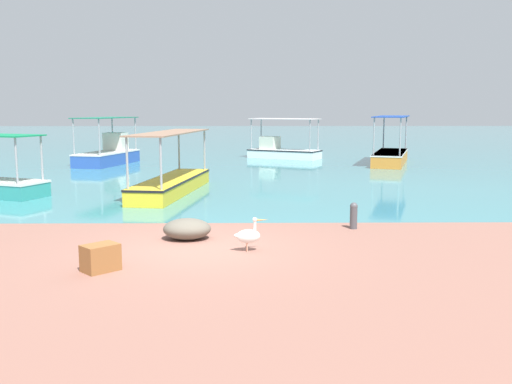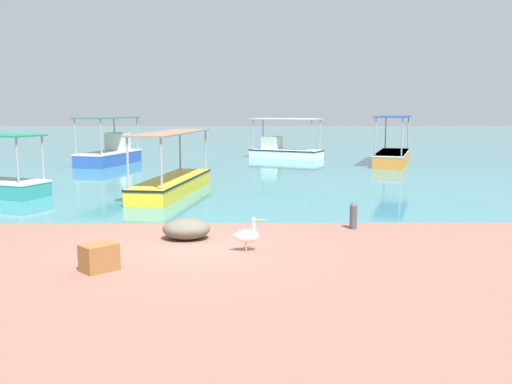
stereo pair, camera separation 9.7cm
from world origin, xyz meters
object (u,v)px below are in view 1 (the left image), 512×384
Objects in this scene: mooring_bollard at (354,215)px; net_pile at (187,229)px; fishing_boat_far_left at (172,181)px; fishing_boat_outer at (282,150)px; fishing_boat_near_right at (391,155)px; pelican at (248,235)px; fishing_boat_center at (108,153)px; cargo_crate at (100,258)px.

net_pile is at bearing -164.91° from mooring_bollard.
fishing_boat_outer is at bearing 71.28° from fishing_boat_far_left.
net_pile is (1.44, -7.93, -0.22)m from fishing_boat_far_left.
mooring_bollard is at bearing -106.84° from fishing_boat_near_right.
pelican reaches higher than mooring_bollard.
mooring_bollard is at bearing -88.23° from fishing_boat_outer.
fishing_boat_far_left is at bearing -108.72° from fishing_boat_outer.
fishing_boat_far_left reaches higher than net_pile.
fishing_boat_near_right reaches higher than mooring_bollard.
mooring_bollard is at bearing -48.79° from fishing_boat_far_left.
fishing_boat_center is at bearing 114.50° from fishing_boat_far_left.
fishing_boat_far_left is at bearing -134.51° from fishing_boat_near_right.
fishing_boat_far_left is 16.23m from fishing_boat_outer.
fishing_boat_outer is at bearing 91.77° from mooring_bollard.
fishing_boat_far_left is 9.67m from pelican.
cargo_crate reaches higher than net_pile.
fishing_boat_near_right is 21.99m from net_pile.
fishing_boat_near_right reaches higher than cargo_crate.
fishing_boat_outer is at bearing 149.21° from fishing_boat_near_right.
cargo_crate is at bearing -90.10° from fishing_boat_far_left.
fishing_boat_outer is at bearing 78.69° from cargo_crate.
fishing_boat_outer is (-6.24, 3.72, 0.03)m from fishing_boat_near_right.
fishing_boat_near_right is at bearing 67.91° from pelican.
net_pile is (-4.45, -1.20, -0.13)m from mooring_bollard.
net_pile is at bearing -99.19° from fishing_boat_outer.
cargo_crate is at bearing -101.31° from fishing_boat_outer.
fishing_boat_near_right is (11.45, 11.65, 0.07)m from fishing_boat_far_left.
pelican is (-8.46, -20.84, -0.17)m from fishing_boat_near_right.
fishing_boat_center is at bearing 111.73° from pelican.
mooring_bollard is (0.68, -22.10, -0.19)m from fishing_boat_outer.
mooring_bollard is at bearing 15.09° from net_pile.
fishing_boat_far_left is at bearing 108.06° from pelican.
mooring_bollard reaches higher than net_pile.
cargo_crate is at bearing -117.21° from net_pile.
fishing_boat_center reaches higher than mooring_bollard.
pelican is at bearing -39.04° from net_pile.
cargo_crate is (-3.02, -1.58, -0.10)m from pelican.
cargo_crate is (-11.47, -22.42, -0.27)m from fishing_boat_near_right.
net_pile is (-10.01, -19.58, -0.29)m from fishing_boat_near_right.
fishing_boat_center is 7.28× the size of mooring_bollard.
fishing_boat_near_right is 22.49m from pelican.
net_pile is (-1.56, 1.26, -0.11)m from pelican.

